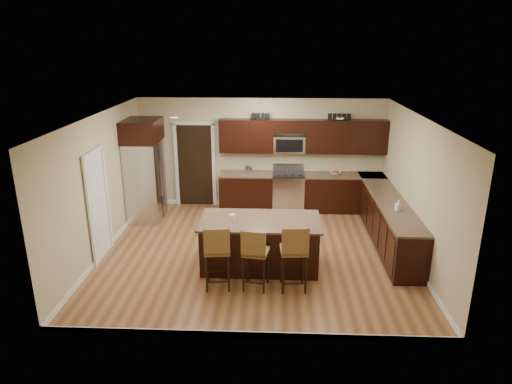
{
  "coord_description": "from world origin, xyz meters",
  "views": [
    {
      "loc": [
        0.36,
        -8.21,
        4.01
      ],
      "look_at": [
        -0.02,
        0.4,
        1.13
      ],
      "focal_mm": 32.0,
      "sensor_mm": 36.0,
      "label": 1
    }
  ],
  "objects_px": {
    "stool_mid": "(255,252)",
    "stool_left": "(217,250)",
    "range": "(288,191)",
    "stool_right": "(294,250)",
    "island": "(260,245)",
    "refrigerator": "(145,170)"
  },
  "relations": [
    {
      "from": "stool_left",
      "to": "range",
      "type": "bearing_deg",
      "value": 64.61
    },
    {
      "from": "stool_left",
      "to": "stool_right",
      "type": "height_order",
      "value": "stool_right"
    },
    {
      "from": "stool_left",
      "to": "stool_mid",
      "type": "xyz_separation_m",
      "value": [
        0.63,
        0.0,
        -0.03
      ]
    },
    {
      "from": "range",
      "to": "stool_mid",
      "type": "height_order",
      "value": "range"
    },
    {
      "from": "range",
      "to": "stool_left",
      "type": "bearing_deg",
      "value": -108.19
    },
    {
      "from": "range",
      "to": "stool_right",
      "type": "xyz_separation_m",
      "value": [
        0.0,
        -3.86,
        0.26
      ]
    },
    {
      "from": "island",
      "to": "stool_right",
      "type": "distance_m",
      "value": 1.08
    },
    {
      "from": "stool_right",
      "to": "range",
      "type": "bearing_deg",
      "value": 85.44
    },
    {
      "from": "stool_mid",
      "to": "stool_right",
      "type": "height_order",
      "value": "stool_right"
    },
    {
      "from": "stool_left",
      "to": "refrigerator",
      "type": "xyz_separation_m",
      "value": [
        -2.03,
        3.08,
        0.49
      ]
    },
    {
      "from": "stool_right",
      "to": "refrigerator",
      "type": "xyz_separation_m",
      "value": [
        -3.3,
        3.08,
        0.47
      ]
    },
    {
      "from": "range",
      "to": "stool_left",
      "type": "xyz_separation_m",
      "value": [
        -1.27,
        -3.86,
        0.24
      ]
    },
    {
      "from": "stool_mid",
      "to": "range",
      "type": "bearing_deg",
      "value": 90.36
    },
    {
      "from": "stool_mid",
      "to": "refrigerator",
      "type": "bearing_deg",
      "value": 140.66
    },
    {
      "from": "island",
      "to": "refrigerator",
      "type": "relative_size",
      "value": 0.93
    },
    {
      "from": "stool_mid",
      "to": "stool_right",
      "type": "distance_m",
      "value": 0.65
    },
    {
      "from": "range",
      "to": "island",
      "type": "relative_size",
      "value": 0.51
    },
    {
      "from": "range",
      "to": "stool_mid",
      "type": "relative_size",
      "value": 1.01
    },
    {
      "from": "island",
      "to": "range",
      "type": "bearing_deg",
      "value": 79.26
    },
    {
      "from": "refrigerator",
      "to": "range",
      "type": "bearing_deg",
      "value": 13.36
    },
    {
      "from": "stool_mid",
      "to": "stool_left",
      "type": "bearing_deg",
      "value": -169.91
    },
    {
      "from": "stool_left",
      "to": "stool_right",
      "type": "xyz_separation_m",
      "value": [
        1.27,
        -0.0,
        0.02
      ]
    }
  ]
}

